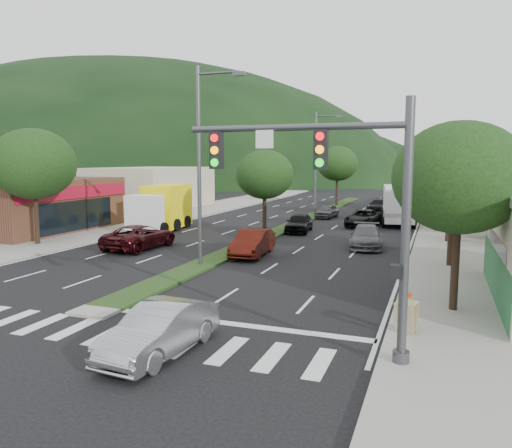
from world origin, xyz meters
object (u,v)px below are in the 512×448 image
at_px(a_frame_sign, 406,314).
at_px(car_queue_c, 253,243).
at_px(suv_maroon, 140,237).
at_px(traffic_signal, 345,190).
at_px(box_truck, 163,209).
at_px(tree_r_c, 451,171).
at_px(tree_r_d, 449,163).
at_px(tree_med_near, 265,175).
at_px(tree_l_a, 34,164).
at_px(tree_r_a, 460,178).
at_px(tree_r_e, 447,165).
at_px(streetlight_mid, 318,158).
at_px(tree_med_far, 337,164).
at_px(car_queue_f, 379,206).
at_px(car_queue_b, 366,236).
at_px(tree_r_b, 454,168).
at_px(streetlight_near, 203,157).
at_px(car_queue_e, 327,211).
at_px(motorhome, 398,204).
at_px(car_queue_d, 363,218).
at_px(car_queue_a, 299,223).
at_px(sedan_silver, 160,330).

bearing_deg(a_frame_sign, car_queue_c, 144.07).
height_order(suv_maroon, a_frame_sign, suv_maroon).
xyz_separation_m(traffic_signal, box_truck, (-17.77, 20.60, -3.00)).
relative_size(tree_r_c, tree_r_d, 0.90).
xyz_separation_m(tree_med_near, tree_l_a, (-12.50, -8.00, 0.75)).
height_order(tree_r_a, box_truck, tree_r_a).
distance_m(tree_r_e, streetlight_mid, 13.73).
height_order(car_queue_c, a_frame_sign, car_queue_c).
xyz_separation_m(tree_med_far, car_queue_f, (5.40, -4.74, -4.36)).
xyz_separation_m(tree_med_far, a_frame_sign, (10.57, -43.09, -4.27)).
height_order(tree_r_e, car_queue_f, tree_r_e).
distance_m(tree_r_a, car_queue_b, 14.14).
bearing_deg(streetlight_mid, suv_maroon, -105.55).
distance_m(tree_r_c, tree_r_d, 10.01).
bearing_deg(tree_r_c, traffic_signal, -97.85).
relative_size(tree_r_b, car_queue_f, 1.56).
distance_m(traffic_signal, box_truck, 27.37).
bearing_deg(streetlight_near, streetlight_mid, 90.00).
relative_size(tree_r_a, car_queue_b, 1.40).
distance_m(tree_l_a, streetlight_mid, 26.28).
bearing_deg(suv_maroon, tree_r_a, 160.02).
xyz_separation_m(tree_r_a, suv_maroon, (-17.81, 7.39, -4.08)).
bearing_deg(tree_med_far, traffic_signal, -78.78).
xyz_separation_m(tree_r_d, box_truck, (-20.75, -10.94, -3.54)).
distance_m(traffic_signal, tree_l_a, 24.43).
relative_size(car_queue_e, box_truck, 0.52).
bearing_deg(car_queue_c, tree_r_e, 65.59).
bearing_deg(box_truck, tree_med_far, -115.69).
distance_m(tree_r_b, suv_maroon, 18.33).
xyz_separation_m(tree_r_a, tree_r_c, (0.00, 16.00, -0.07)).
relative_size(tree_r_d, car_queue_c, 1.59).
xyz_separation_m(tree_r_e, tree_med_far, (-12.00, 4.00, 0.11)).
bearing_deg(streetlight_mid, traffic_signal, -75.67).
distance_m(traffic_signal, tree_med_far, 46.43).
xyz_separation_m(streetlight_mid, box_truck, (-8.95, -13.94, -3.94)).
bearing_deg(motorhome, streetlight_mid, 149.92).
bearing_deg(a_frame_sign, traffic_signal, -108.33).
bearing_deg(car_queue_d, car_queue_b, -75.87).
bearing_deg(car_queue_a, car_queue_e, 84.66).
distance_m(sedan_silver, car_queue_d, 29.56).
relative_size(tree_r_b, box_truck, 0.95).
bearing_deg(tree_r_b, a_frame_sign, -97.34).
distance_m(tree_r_d, car_queue_d, 8.50).
bearing_deg(car_queue_a, sedan_silver, -89.13).
distance_m(tree_r_b, car_queue_a, 14.90).
xyz_separation_m(sedan_silver, a_frame_sign, (6.40, 3.79, 0.03)).
bearing_deg(tree_med_far, tree_r_a, -73.30).
relative_size(streetlight_mid, box_truck, 1.37).
height_order(streetlight_near, streetlight_mid, same).
relative_size(streetlight_near, car_queue_b, 2.10).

